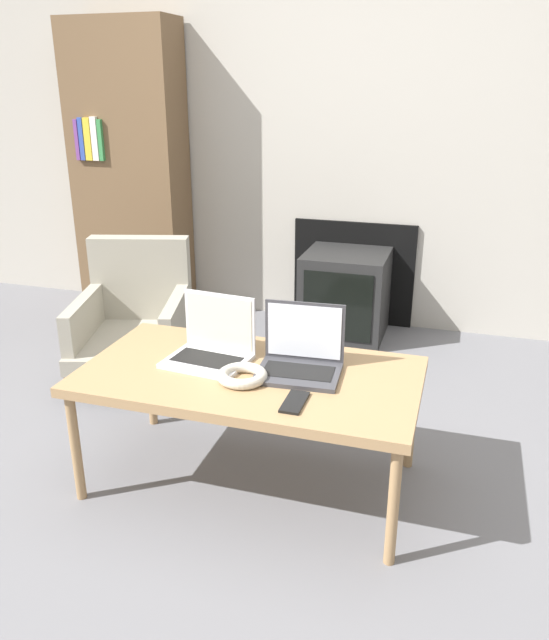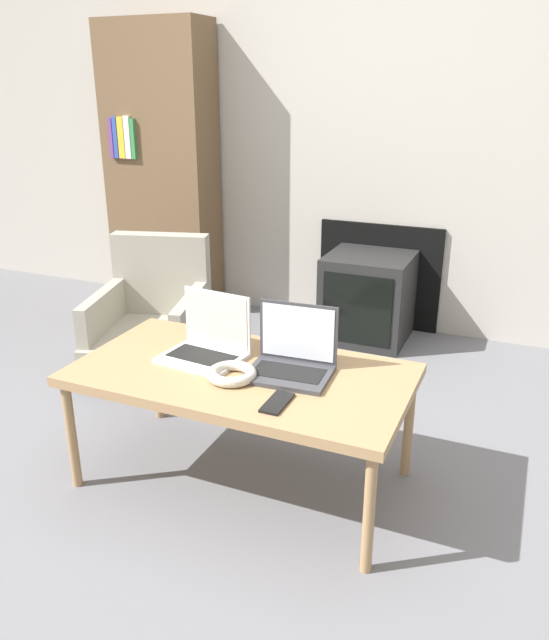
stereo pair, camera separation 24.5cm
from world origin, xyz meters
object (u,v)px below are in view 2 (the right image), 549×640
Objects in this scene: phone at (277,403)px; armchair at (154,309)px; tv at (368,297)px; laptop_left at (208,343)px; headphones at (232,374)px; laptop_right at (292,358)px.

phone is 1.47m from armchair.
phone is at bearing -84.39° from tv.
tv is at bearing 95.61° from phone.
laptop_left is at bearing -98.07° from tv.
armchair is at bearing 136.72° from headphones.
armchair reaches higher than phone.
laptop_right reaches higher than armchair.
phone is 0.30× the size of tv.
laptop_right is at bearing 39.30° from headphones.
tv reaches higher than phone.
laptop_left is 1.54m from tv.
tv is 0.66× the size of armchair.
laptop_left is 2.09× the size of phone.
headphones is (-0.17, -0.14, -0.03)m from laptop_right.
headphones is 1.66m from tv.
headphones is at bearing -144.66° from laptop_right.
laptop_right is at bearing -85.20° from tv.
laptop_left is 0.46m from phone.
armchair is at bearing 141.69° from laptop_left.
laptop_left is 1.79× the size of headphones.
laptop_left reaches higher than tv.
laptop_left is at bearing -60.08° from armchair.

